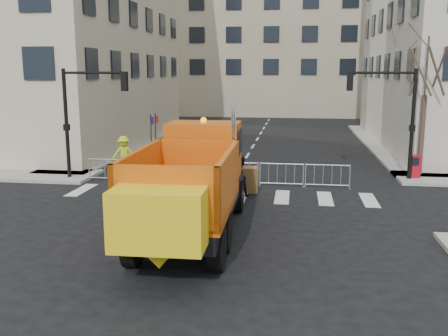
# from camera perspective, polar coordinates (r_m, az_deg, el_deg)

# --- Properties ---
(ground) EXTENTS (120.00, 120.00, 0.00)m
(ground) POSITION_cam_1_polar(r_m,az_deg,el_deg) (16.39, -2.77, -7.72)
(ground) COLOR black
(ground) RESTS_ON ground
(sidewalk_back) EXTENTS (64.00, 5.00, 0.15)m
(sidewalk_back) POSITION_cam_1_polar(r_m,az_deg,el_deg) (24.48, 1.01, -1.25)
(sidewalk_back) COLOR gray
(sidewalk_back) RESTS_ON ground
(building_far) EXTENTS (30.00, 18.00, 24.00)m
(building_far) POSITION_cam_1_polar(r_m,az_deg,el_deg) (67.65, 5.88, 16.61)
(building_far) COLOR gray
(building_far) RESTS_ON ground
(traffic_light_left) EXTENTS (0.18, 0.18, 5.40)m
(traffic_light_left) POSITION_cam_1_polar(r_m,az_deg,el_deg) (25.39, -17.55, 4.68)
(traffic_light_left) COLOR black
(traffic_light_left) RESTS_ON ground
(traffic_light_right) EXTENTS (0.18, 0.18, 5.40)m
(traffic_light_right) POSITION_cam_1_polar(r_m,az_deg,el_deg) (25.48, 20.72, 4.51)
(traffic_light_right) COLOR black
(traffic_light_right) RESTS_ON ground
(crowd_barriers) EXTENTS (12.60, 0.60, 1.10)m
(crowd_barriers) POSITION_cam_1_polar(r_m,az_deg,el_deg) (23.62, -1.07, -0.52)
(crowd_barriers) COLOR #9EA0A5
(crowd_barriers) RESTS_ON ground
(street_tree) EXTENTS (3.00, 3.00, 7.50)m
(street_tree) POSITION_cam_1_polar(r_m,az_deg,el_deg) (26.52, 21.90, 6.93)
(street_tree) COLOR #382B21
(street_tree) RESTS_ON ground
(plow_truck) EXTENTS (3.54, 10.85, 4.19)m
(plow_truck) POSITION_cam_1_polar(r_m,az_deg,el_deg) (15.75, -3.68, -1.47)
(plow_truck) COLOR black
(plow_truck) RESTS_ON ground
(cop_a) EXTENTS (0.83, 0.80, 1.91)m
(cop_a) POSITION_cam_1_polar(r_m,az_deg,el_deg) (21.12, -4.63, -0.81)
(cop_a) COLOR black
(cop_a) RESTS_ON ground
(cop_b) EXTENTS (0.90, 0.73, 1.73)m
(cop_b) POSITION_cam_1_polar(r_m,az_deg,el_deg) (21.26, 1.82, -0.95)
(cop_b) COLOR black
(cop_b) RESTS_ON ground
(cop_c) EXTENTS (1.06, 0.85, 1.68)m
(cop_c) POSITION_cam_1_polar(r_m,az_deg,el_deg) (21.37, -3.75, -0.97)
(cop_c) COLOR black
(cop_c) RESTS_ON ground
(worker) EXTENTS (1.32, 0.96, 1.84)m
(worker) POSITION_cam_1_polar(r_m,az_deg,el_deg) (26.37, -11.36, 1.62)
(worker) COLOR #C7D819
(worker) RESTS_ON sidewalk_back
(newspaper_box) EXTENTS (0.55, 0.52, 1.10)m
(newspaper_box) POSITION_cam_1_polar(r_m,az_deg,el_deg) (26.07, 20.92, 0.17)
(newspaper_box) COLOR #AD0D18
(newspaper_box) RESTS_ON sidewalk_back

